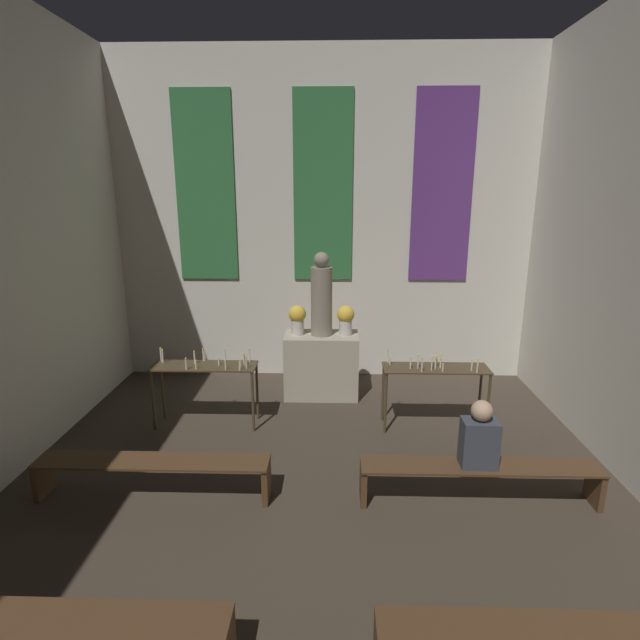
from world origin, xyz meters
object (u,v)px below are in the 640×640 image
at_px(statue, 322,298).
at_px(flower_vase_right, 346,319).
at_px(flower_vase_left, 297,318).
at_px(person_seated, 480,437).
at_px(altar, 321,365).
at_px(candle_rack_right, 435,375).
at_px(pew_third_left, 48,631).
at_px(pew_back_left, 153,469).
at_px(candle_rack_left, 206,373).
at_px(pew_back_right, 479,474).

xyz_separation_m(statue, flower_vase_right, (0.37, 0.00, -0.32)).
distance_m(flower_vase_left, person_seated, 3.46).
xyz_separation_m(altar, candle_rack_right, (1.54, -1.07, 0.26)).
height_order(candle_rack_right, pew_third_left, candle_rack_right).
bearing_deg(candle_rack_right, flower_vase_left, 150.78).
height_order(altar, flower_vase_left, flower_vase_left).
distance_m(pew_back_left, person_seated, 3.38).
relative_size(flower_vase_left, flower_vase_right, 1.00).
height_order(candle_rack_left, candle_rack_right, candle_rack_left).
xyz_separation_m(candle_rack_left, pew_third_left, (-0.15, -3.66, -0.43)).
xyz_separation_m(flower_vase_right, pew_back_right, (1.32, -2.75, -0.92)).
height_order(pew_third_left, pew_back_right, same).
bearing_deg(person_seated, pew_back_right, 0.00).
relative_size(candle_rack_left, pew_back_left, 0.57).
bearing_deg(pew_third_left, flower_vase_right, 66.46).
distance_m(flower_vase_right, pew_third_left, 5.24).
bearing_deg(statue, candle_rack_right, -34.71).
distance_m(candle_rack_left, pew_third_left, 3.69).
xyz_separation_m(statue, candle_rack_left, (-1.54, -1.07, -0.82)).
relative_size(statue, candle_rack_right, 0.91).
bearing_deg(person_seated, flower_vase_right, 115.17).
height_order(statue, flower_vase_right, statue).
distance_m(flower_vase_left, flower_vase_right, 0.74).
bearing_deg(candle_rack_right, statue, 145.29).
relative_size(pew_third_left, pew_back_right, 1.00).
distance_m(flower_vase_left, candle_rack_left, 1.66).
height_order(altar, pew_back_right, altar).
height_order(flower_vase_right, candle_rack_right, flower_vase_right).
bearing_deg(altar, pew_back_left, -121.59).
bearing_deg(candle_rack_right, candle_rack_left, 179.95).
bearing_deg(altar, candle_rack_left, -145.32).
xyz_separation_m(flower_vase_left, candle_rack_right, (1.91, -1.07, -0.50)).
height_order(altar, candle_rack_left, candle_rack_left).
bearing_deg(candle_rack_right, pew_back_left, -152.50).
bearing_deg(pew_back_right, pew_back_left, 180.00).
bearing_deg(candle_rack_right, person_seated, -85.97).
height_order(statue, pew_back_left, statue).
height_order(flower_vase_left, pew_third_left, flower_vase_left).
relative_size(altar, pew_back_right, 0.46).
relative_size(flower_vase_right, person_seated, 0.65).
distance_m(altar, candle_rack_left, 1.89).
xyz_separation_m(candle_rack_left, candle_rack_right, (3.08, -0.00, 0.00)).
relative_size(statue, flower_vase_left, 2.77).
height_order(flower_vase_left, pew_back_right, flower_vase_left).
bearing_deg(pew_back_left, flower_vase_right, 53.18).
xyz_separation_m(statue, flower_vase_left, (-0.37, 0.00, -0.32)).
height_order(altar, pew_third_left, altar).
distance_m(altar, pew_back_right, 3.23).
relative_size(altar, flower_vase_left, 2.47).
xyz_separation_m(altar, pew_back_left, (-1.69, -2.75, -0.17)).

